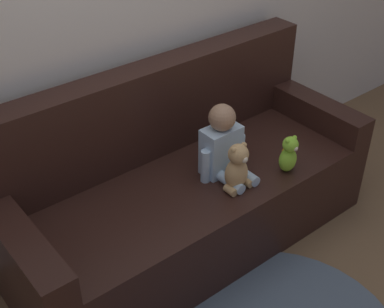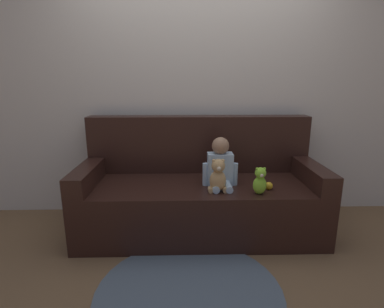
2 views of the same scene
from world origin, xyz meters
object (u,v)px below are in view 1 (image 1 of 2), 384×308
object	(u,v)px
person_baby	(223,146)
teddy_bear_brown	(237,168)
toy_ball	(287,152)
plush_toy_side	(289,154)

from	to	relation	value
person_baby	teddy_bear_brown	size ratio (longest dim) A/B	1.51
teddy_bear_brown	toy_ball	xyz separation A→B (m)	(0.43, 0.03, -0.10)
plush_toy_side	toy_ball	world-z (taller)	plush_toy_side
person_baby	toy_ball	bearing A→B (deg)	-17.33
person_baby	teddy_bear_brown	distance (m)	0.17
plush_toy_side	toy_ball	distance (m)	0.16
plush_toy_side	person_baby	bearing A→B (deg)	143.07
toy_ball	teddy_bear_brown	bearing A→B (deg)	-175.74
person_baby	toy_ball	world-z (taller)	person_baby
teddy_bear_brown	plush_toy_side	world-z (taller)	teddy_bear_brown
person_baby	teddy_bear_brown	bearing A→B (deg)	-102.92
person_baby	plush_toy_side	size ratio (longest dim) A/B	1.88
teddy_bear_brown	toy_ball	distance (m)	0.44
teddy_bear_brown	plush_toy_side	xyz separation A→B (m)	(0.33, -0.06, -0.02)
teddy_bear_brown	plush_toy_side	distance (m)	0.34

